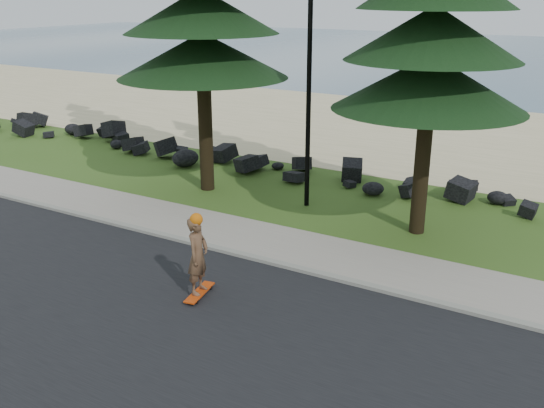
# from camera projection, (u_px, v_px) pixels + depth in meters

# --- Properties ---
(ground) EXTENTS (160.00, 160.00, 0.00)m
(ground) POSITION_uv_depth(u_px,v_px,m) (250.00, 241.00, 15.56)
(ground) COLOR #38591B
(ground) RESTS_ON ground
(road) EXTENTS (160.00, 7.00, 0.02)m
(road) POSITION_uv_depth(u_px,v_px,m) (128.00, 319.00, 11.89)
(road) COLOR black
(road) RESTS_ON ground
(kerb) EXTENTS (160.00, 0.20, 0.10)m
(kerb) POSITION_uv_depth(u_px,v_px,m) (230.00, 252.00, 14.81)
(kerb) COLOR gray
(kerb) RESTS_ON ground
(sidewalk) EXTENTS (160.00, 2.00, 0.08)m
(sidewalk) POSITION_uv_depth(u_px,v_px,m) (254.00, 237.00, 15.71)
(sidewalk) COLOR gray
(sidewalk) RESTS_ON ground
(beach_sand) EXTENTS (160.00, 15.00, 0.01)m
(beach_sand) POSITION_uv_depth(u_px,v_px,m) (420.00, 132.00, 27.37)
(beach_sand) COLOR tan
(beach_sand) RESTS_ON ground
(ocean) EXTENTS (160.00, 58.00, 0.01)m
(ocean) POSITION_uv_depth(u_px,v_px,m) (537.00, 58.00, 57.10)
(ocean) COLOR #40627A
(ocean) RESTS_ON ground
(seawall_boulders) EXTENTS (60.00, 2.40, 1.10)m
(seawall_boulders) POSITION_uv_depth(u_px,v_px,m) (339.00, 184.00, 20.12)
(seawall_boulders) COLOR black
(seawall_boulders) RESTS_ON ground
(lamp_post) EXTENTS (0.25, 0.14, 8.14)m
(lamp_post) POSITION_uv_depth(u_px,v_px,m) (309.00, 65.00, 16.78)
(lamp_post) COLOR black
(lamp_post) RESTS_ON ground
(skateboarder) EXTENTS (0.50, 1.03, 1.86)m
(skateboarder) POSITION_uv_depth(u_px,v_px,m) (198.00, 256.00, 12.46)
(skateboarder) COLOR #BE390B
(skateboarder) RESTS_ON ground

